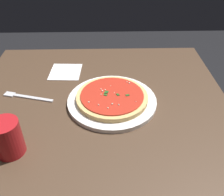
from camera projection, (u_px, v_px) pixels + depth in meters
name	position (u px, v px, depth m)	size (l,w,h in m)	color
restaurant_table	(100.00, 136.00, 0.94)	(0.91, 0.88, 0.75)	black
serving_plate	(112.00, 101.00, 0.86)	(0.31, 0.31, 0.01)	white
pizza	(112.00, 97.00, 0.85)	(0.24, 0.24, 0.02)	#DBB26B
cup_tall_drink	(7.00, 138.00, 0.66)	(0.08, 0.08, 0.10)	#B2191E
napkin_folded_right	(66.00, 72.00, 1.03)	(0.12, 0.13, 0.00)	white
fork	(25.00, 97.00, 0.89)	(0.18, 0.07, 0.00)	silver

